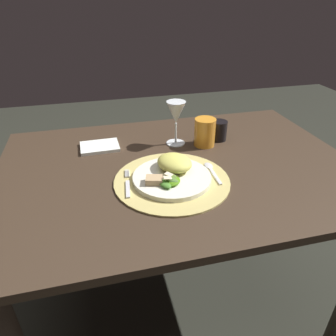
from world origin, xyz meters
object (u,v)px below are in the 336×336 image
dining_table (178,192)px  dark_tumbler (219,131)px  dinner_plate (172,178)px  fork (128,184)px  napkin (100,147)px  spoon (211,169)px  wine_glass (176,114)px  amber_tumbler (205,132)px

dining_table → dark_tumbler: dark_tumbler is taller
dinner_plate → dining_table: bearing=62.4°
fork → napkin: bearing=102.9°
fork → dark_tumbler: 0.47m
fork → spoon: size_ratio=1.13×
dining_table → dinner_plate: size_ratio=4.93×
wine_glass → dining_table: bearing=-101.7°
dining_table → napkin: (-0.25, 0.20, 0.12)m
napkin → amber_tumbler: (0.39, -0.07, 0.05)m
fork → amber_tumbler: amber_tumbler is taller
fork → amber_tumbler: bearing=34.0°
dining_table → fork: fork is taller
spoon → amber_tumbler: (0.05, 0.20, 0.04)m
wine_glass → amber_tumbler: (0.10, -0.04, -0.07)m
amber_tumbler → dark_tumbler: (0.07, 0.03, -0.01)m
napkin → dark_tumbler: size_ratio=1.83×
wine_glass → napkin: bearing=173.8°
fork → dining_table: bearing=25.9°
napkin → dinner_plate: bearing=-55.0°
dinner_plate → spoon: size_ratio=1.75×
dinner_plate → fork: 0.14m
dinner_plate → spoon: bearing=10.8°
dinner_plate → amber_tumbler: bearing=50.0°
fork → wine_glass: size_ratio=0.94×
wine_glass → amber_tumbler: 0.13m
dinner_plate → napkin: bearing=125.0°
spoon → napkin: bearing=142.4°
napkin → dark_tumbler: dark_tumbler is taller
dining_table → wine_glass: wine_glass is taller
wine_glass → fork: bearing=-130.8°
wine_glass → amber_tumbler: bearing=-20.1°
dinner_plate → wine_glass: (0.08, 0.26, 0.11)m
napkin → amber_tumbler: amber_tumbler is taller
dining_table → wine_glass: size_ratio=7.20×
spoon → amber_tumbler: bearing=76.4°
wine_glass → amber_tumbler: size_ratio=1.59×
napkin → amber_tumbler: 0.40m
dining_table → amber_tumbler: size_ratio=11.46×
spoon → wine_glass: (-0.06, 0.23, 0.11)m
dinner_plate → dark_tumbler: 0.36m
spoon → napkin: same height
fork → wine_glass: 0.36m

